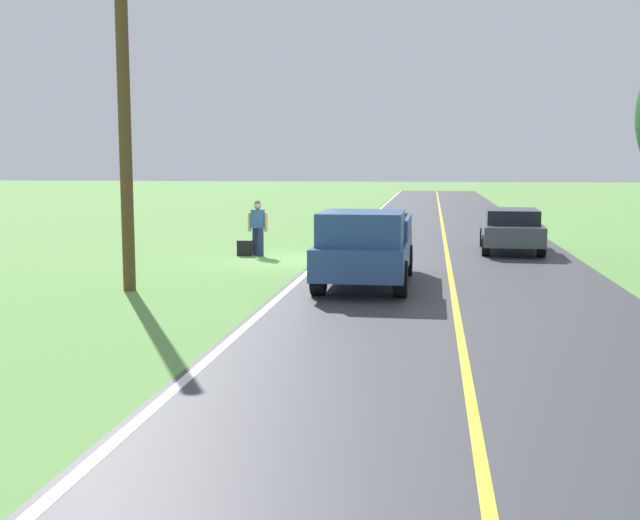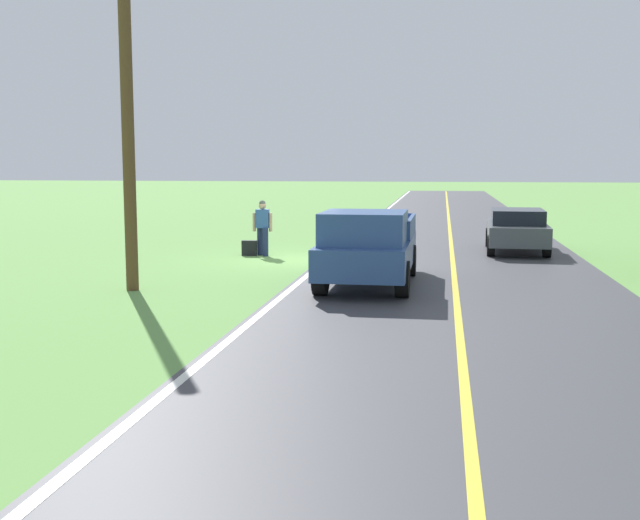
# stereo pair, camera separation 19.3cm
# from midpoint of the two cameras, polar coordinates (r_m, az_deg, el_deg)

# --- Properties ---
(ground_plane) EXTENTS (200.00, 200.00, 0.00)m
(ground_plane) POSITION_cam_midpoint_polar(r_m,az_deg,el_deg) (23.33, -1.47, 0.02)
(ground_plane) COLOR #609347
(road_surface) EXTENTS (7.88, 120.00, 0.00)m
(road_surface) POSITION_cam_midpoint_polar(r_m,az_deg,el_deg) (22.95, 10.00, -0.21)
(road_surface) COLOR #3D3D42
(road_surface) RESTS_ON ground
(lane_edge_line) EXTENTS (0.16, 117.60, 0.00)m
(lane_edge_line) POSITION_cam_midpoint_polar(r_m,az_deg,el_deg) (23.18, 0.67, -0.01)
(lane_edge_line) COLOR silver
(lane_edge_line) RESTS_ON ground
(lane_centre_line) EXTENTS (0.14, 117.60, 0.00)m
(lane_centre_line) POSITION_cam_midpoint_polar(r_m,az_deg,el_deg) (22.95, 10.00, -0.20)
(lane_centre_line) COLOR gold
(lane_centre_line) RESTS_ON ground
(hitchhiker_walking) EXTENTS (0.62, 0.51, 1.75)m
(hitchhiker_walking) POSITION_cam_midpoint_polar(r_m,az_deg,el_deg) (24.35, -4.01, 2.62)
(hitchhiker_walking) COLOR navy
(hitchhiker_walking) RESTS_ON ground
(suitcase_carried) EXTENTS (0.47, 0.22, 0.48)m
(suitcase_carried) POSITION_cam_midpoint_polar(r_m,az_deg,el_deg) (24.42, -5.00, 0.88)
(suitcase_carried) COLOR black
(suitcase_carried) RESTS_ON ground
(pickup_truck_passing) EXTENTS (2.13, 5.41, 1.82)m
(pickup_truck_passing) POSITION_cam_midpoint_polar(r_m,az_deg,el_deg) (18.27, 3.86, 1.07)
(pickup_truck_passing) COLOR #2D4C84
(pickup_truck_passing) RESTS_ON ground
(sedan_near_oncoming) EXTENTS (2.06, 4.47, 1.41)m
(sedan_near_oncoming) POSITION_cam_midpoint_polar(r_m,az_deg,el_deg) (26.15, 14.50, 2.22)
(sedan_near_oncoming) COLOR #4C5156
(sedan_near_oncoming) RESTS_ON ground
(utility_pole_roadside) EXTENTS (0.28, 0.28, 7.32)m
(utility_pole_roadside) POSITION_cam_midpoint_polar(r_m,az_deg,el_deg) (18.05, -13.67, 9.38)
(utility_pole_roadside) COLOR brown
(utility_pole_roadside) RESTS_ON ground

